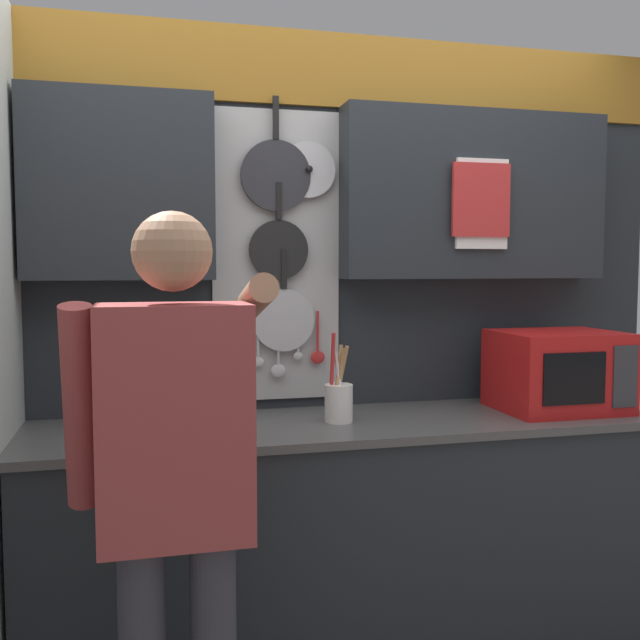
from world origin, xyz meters
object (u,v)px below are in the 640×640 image
(utensil_crock, at_px, (339,399))
(person, at_px, (176,473))
(knife_block, at_px, (194,399))
(microwave, at_px, (558,371))

(utensil_crock, bearing_deg, person, -133.33)
(knife_block, distance_m, person, 0.66)
(knife_block, height_order, person, person)
(utensil_crock, xyz_separation_m, person, (-0.62, -0.65, -0.04))
(knife_block, xyz_separation_m, utensil_crock, (0.52, 0.00, -0.02))
(microwave, bearing_deg, knife_block, 179.98)
(knife_block, bearing_deg, microwave, -0.02)
(knife_block, xyz_separation_m, person, (-0.09, -0.65, -0.06))
(microwave, height_order, utensil_crock, utensil_crock)
(microwave, relative_size, knife_block, 1.61)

